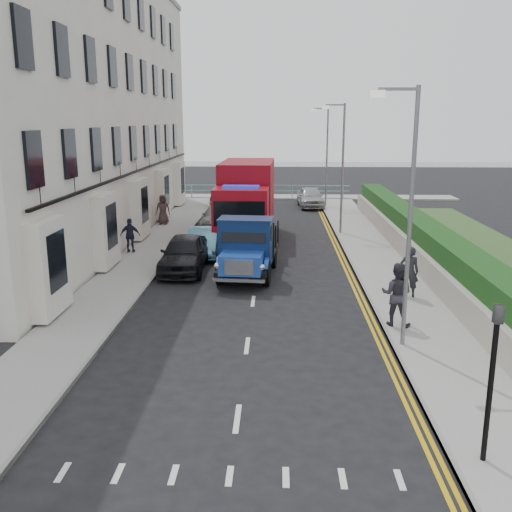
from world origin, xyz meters
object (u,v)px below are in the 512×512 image
(bedford_lorry, at_px, (246,251))
(parked_car_front, at_px, (184,253))
(lamp_mid, at_px, (341,161))
(lamp_far, at_px, (325,151))
(red_lorry, at_px, (246,199))
(pedestrian_east_near, at_px, (409,272))
(lamp_near, at_px, (406,205))

(bedford_lorry, height_order, parked_car_front, bedford_lorry)
(lamp_mid, height_order, bedford_lorry, lamp_mid)
(lamp_mid, bearing_deg, parked_car_front, -131.96)
(lamp_far, xyz_separation_m, red_lorry, (-4.97, -11.46, -1.86))
(red_lorry, relative_size, parked_car_front, 1.75)
(lamp_mid, height_order, pedestrian_east_near, lamp_mid)
(lamp_near, xyz_separation_m, lamp_mid, (0.00, 16.00, 0.00))
(lamp_mid, bearing_deg, pedestrian_east_near, -83.93)
(lamp_near, distance_m, red_lorry, 15.47)
(lamp_far, relative_size, parked_car_front, 1.59)
(lamp_near, xyz_separation_m, bedford_lorry, (-4.56, 6.84, -2.88))
(red_lorry, bearing_deg, lamp_near, -69.58)
(lamp_mid, distance_m, lamp_far, 10.00)
(lamp_near, height_order, red_lorry, lamp_near)
(lamp_far, xyz_separation_m, bedford_lorry, (-4.56, -19.16, -2.88))
(lamp_far, distance_m, pedestrian_east_near, 21.86)
(parked_car_front, bearing_deg, red_lorry, 71.20)
(red_lorry, bearing_deg, bedford_lorry, -85.43)
(lamp_far, relative_size, pedestrian_east_near, 3.89)
(lamp_mid, relative_size, lamp_far, 1.00)
(red_lorry, bearing_deg, lamp_far, 68.12)
(bedford_lorry, distance_m, parked_car_front, 2.90)
(bedford_lorry, relative_size, parked_car_front, 1.20)
(lamp_near, distance_m, lamp_mid, 16.00)
(parked_car_front, height_order, pedestrian_east_near, pedestrian_east_near)
(bedford_lorry, height_order, red_lorry, red_lorry)
(lamp_near, height_order, parked_car_front, lamp_near)
(lamp_far, bearing_deg, lamp_near, -90.00)
(lamp_far, height_order, pedestrian_east_near, lamp_far)
(lamp_far, distance_m, parked_car_front, 19.66)
(parked_car_front, bearing_deg, lamp_far, 68.24)
(lamp_near, relative_size, lamp_far, 1.00)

